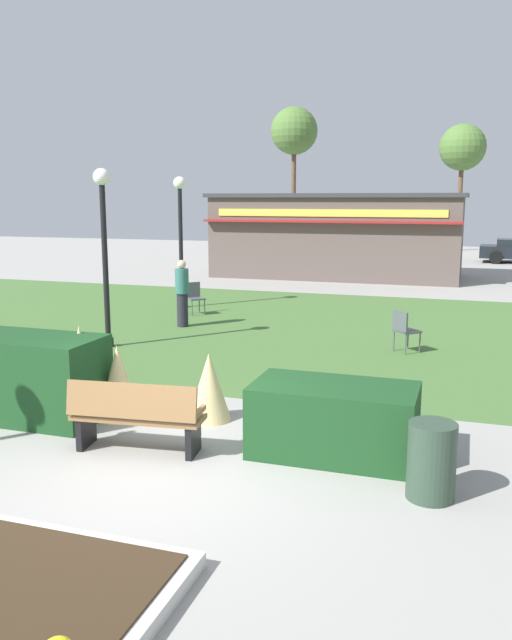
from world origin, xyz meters
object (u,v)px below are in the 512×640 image
(lamppost_far, at_px, (180,225))
(tree_right_bg, at_px, (463,148))
(food_kiosk, at_px, (338,235))
(cafe_chair_east, at_px, (404,328))
(person_strolling, at_px, (182,293))
(park_bench, at_px, (136,416))
(parked_car_west_slot, at_px, (308,245))
(trash_bin, at_px, (431,461))
(cafe_chair_west, at_px, (194,295))
(lamppost_mid, at_px, (104,235))
(parked_car_center_slot, at_px, (405,248))
(tree_left_bg, at_px, (294,132))

(lamppost_far, distance_m, tree_right_bg, 26.51)
(food_kiosk, height_order, cafe_chair_east, food_kiosk)
(person_strolling, bearing_deg, lamppost_far, 31.88)
(park_bench, height_order, parked_car_west_slot, parked_car_west_slot)
(trash_bin, bearing_deg, cafe_chair_east, 98.15)
(lamppost_far, height_order, food_kiosk, lamppost_far)
(cafe_chair_west, xyz_separation_m, cafe_chair_east, (6.05, -2.87, 0.00))
(tree_right_bg, bearing_deg, lamppost_mid, -102.11)
(person_strolling, bearing_deg, cafe_chair_east, -94.48)
(parked_car_center_slot, bearing_deg, trash_bin, -83.78)
(person_strolling, bearing_deg, parked_car_west_slot, 11.88)
(cafe_chair_east, bearing_deg, trash_bin, -81.85)
(parked_car_west_slot, bearing_deg, person_strolling, -84.94)
(food_kiosk, distance_m, cafe_chair_west, 10.57)
(cafe_chair_west, xyz_separation_m, parked_car_center_slot, (3.93, 18.73, 0.12))
(cafe_chair_east, bearing_deg, parked_car_west_slot, 108.95)
(park_bench, xyz_separation_m, food_kiosk, (-1.39, 19.85, 1.23))
(lamppost_far, bearing_deg, cafe_chair_west, -49.01)
(cafe_chair_west, bearing_deg, cafe_chair_east, -25.42)
(food_kiosk, bearing_deg, tree_left_bg, 113.34)
(parked_car_center_slot, bearing_deg, cafe_chair_east, -84.39)
(lamppost_far, height_order, person_strolling, lamppost_far)
(lamppost_mid, relative_size, cafe_chair_east, 4.30)
(park_bench, height_order, person_strolling, person_strolling)
(trash_bin, distance_m, food_kiosk, 20.67)
(cafe_chair_west, bearing_deg, parked_car_west_slot, 94.18)
(parked_car_west_slot, height_order, tree_left_bg, tree_left_bg)
(cafe_chair_east, height_order, parked_car_center_slot, parked_car_center_slot)
(cafe_chair_west, relative_size, person_strolling, 0.53)
(parked_car_west_slot, bearing_deg, parked_car_center_slot, 0.06)
(park_bench, xyz_separation_m, cafe_chair_east, (2.66, 6.66, 0.05))
(cafe_chair_east, bearing_deg, tree_left_bg, 110.13)
(cafe_chair_east, bearing_deg, lamppost_mid, -166.57)
(person_strolling, bearing_deg, parked_car_center_slot, -2.82)
(trash_bin, height_order, food_kiosk, food_kiosk)
(park_bench, bearing_deg, cafe_chair_east, 68.21)
(park_bench, distance_m, lamppost_mid, 6.56)
(park_bench, relative_size, lamppost_far, 0.46)
(person_strolling, xyz_separation_m, parked_car_center_slot, (3.48, 20.49, -0.22))
(lamppost_far, relative_size, food_kiosk, 0.38)
(lamppost_far, height_order, cafe_chair_east, lamppost_far)
(parked_car_center_slot, bearing_deg, tree_right_bg, 71.53)
(person_strolling, distance_m, tree_right_bg, 29.04)
(cafe_chair_east, bearing_deg, cafe_chair_west, 154.58)
(trash_bin, bearing_deg, person_strolling, 129.67)
(park_bench, relative_size, tree_left_bg, 0.20)
(trash_bin, xyz_separation_m, parked_car_west_slot, (-8.39, 28.42, 0.22))
(lamppost_mid, distance_m, trash_bin, 9.15)
(park_bench, relative_size, food_kiosk, 0.17)
(lamppost_mid, height_order, parked_car_west_slot, lamppost_mid)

